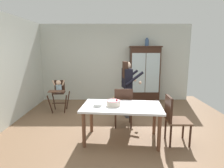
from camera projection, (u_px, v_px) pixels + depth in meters
ground_plane at (116, 129)px, 4.42m from camera, size 6.24×6.24×0.00m
wall_back at (115, 63)px, 6.75m from camera, size 5.32×0.06×2.70m
china_cabinet at (145, 74)px, 6.55m from camera, size 1.07×0.48×1.95m
ceramic_vase at (147, 42)px, 6.35m from camera, size 0.13×0.13×0.27m
high_chair_with_toddler at (59, 90)px, 5.58m from camera, size 0.61×0.71×0.95m
adult_person at (128, 82)px, 5.05m from camera, size 0.59×0.57×1.53m
dining_table at (122, 110)px, 3.78m from camera, size 1.66×1.02×0.74m
birthday_cake at (114, 103)px, 3.76m from camera, size 0.28×0.28×0.19m
serving_bowl at (98, 105)px, 3.73m from camera, size 0.18×0.18×0.05m
dining_chair_far_side at (124, 105)px, 4.44m from camera, size 0.45×0.45×0.96m
dining_chair_right_end at (174, 116)px, 3.69m from camera, size 0.45×0.45×0.96m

